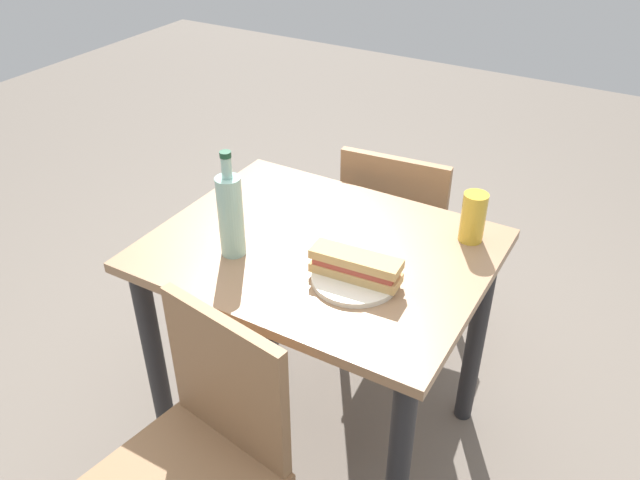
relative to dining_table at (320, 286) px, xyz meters
name	(u,v)px	position (x,y,z in m)	size (l,w,h in m)	color
ground_plane	(320,428)	(0.00, 0.00, -0.62)	(8.00, 8.00, 0.00)	#6B6056
dining_table	(320,286)	(0.00, 0.00, 0.00)	(0.94, 0.74, 0.77)	#997251
chair_far	(398,236)	(0.01, 0.57, -0.14)	(0.44, 0.44, 0.85)	#936B47
chair_near	(203,453)	(0.00, -0.57, -0.14)	(0.46, 0.46, 0.85)	#936B47
plate_near	(355,279)	(0.16, -0.10, 0.15)	(0.23, 0.23, 0.01)	silver
baguette_sandwich_near	(356,266)	(0.16, -0.10, 0.19)	(0.25, 0.09, 0.07)	tan
knife_near	(359,264)	(0.15, -0.05, 0.16)	(0.18, 0.02, 0.01)	silver
water_bottle	(231,214)	(-0.19, -0.15, 0.27)	(0.07, 0.07, 0.31)	#99C6B7
beer_glass	(473,217)	(0.36, 0.25, 0.22)	(0.07, 0.07, 0.15)	gold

